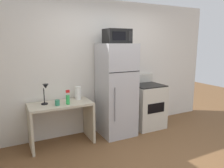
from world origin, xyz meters
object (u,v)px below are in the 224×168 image
(desk_lamp, at_px, (45,91))
(microwave, at_px, (117,36))
(spray_bottle, at_px, (68,99))
(coffee_mug, at_px, (57,103))
(refrigerator, at_px, (116,90))
(paper_towel_roll, at_px, (78,93))
(desk, at_px, (61,116))
(oven_range, at_px, (147,105))

(desk_lamp, relative_size, microwave, 0.77)
(spray_bottle, distance_m, coffee_mug, 0.19)
(spray_bottle, relative_size, refrigerator, 0.14)
(paper_towel_roll, xyz_separation_m, coffee_mug, (-0.44, -0.23, -0.07))
(spray_bottle, bearing_deg, paper_towel_roll, 42.23)
(desk_lamp, bearing_deg, microwave, -4.67)
(paper_towel_roll, xyz_separation_m, spray_bottle, (-0.26, -0.23, -0.02))
(spray_bottle, bearing_deg, desk_lamp, 154.79)
(paper_towel_roll, height_order, refrigerator, refrigerator)
(desk, bearing_deg, spray_bottle, -50.44)
(desk, relative_size, desk_lamp, 3.06)
(paper_towel_roll, distance_m, coffee_mug, 0.50)
(spray_bottle, bearing_deg, desk, 129.56)
(spray_bottle, bearing_deg, oven_range, 3.17)
(paper_towel_roll, distance_m, spray_bottle, 0.35)
(desk, height_order, spray_bottle, spray_bottle)
(oven_range, bearing_deg, refrigerator, -178.25)
(desk_lamp, bearing_deg, spray_bottle, -25.21)
(desk_lamp, xyz_separation_m, coffee_mug, (0.16, -0.15, -0.19))
(coffee_mug, height_order, oven_range, oven_range)
(desk_lamp, height_order, paper_towel_roll, desk_lamp)
(paper_towel_roll, distance_m, microwave, 1.27)
(refrigerator, distance_m, microwave, 1.02)
(coffee_mug, distance_m, oven_range, 1.94)
(paper_towel_roll, bearing_deg, coffee_mug, -152.50)
(paper_towel_roll, bearing_deg, desk_lamp, -172.75)
(desk, xyz_separation_m, microwave, (1.08, -0.07, 1.38))
(desk, relative_size, paper_towel_roll, 4.50)
(desk_lamp, distance_m, oven_range, 2.14)
(paper_towel_roll, distance_m, oven_range, 1.53)
(paper_towel_roll, xyz_separation_m, microwave, (0.72, -0.18, 1.03))
(desk, xyz_separation_m, desk_lamp, (-0.24, 0.04, 0.47))
(desk, height_order, paper_towel_roll, paper_towel_roll)
(spray_bottle, relative_size, microwave, 0.54)
(paper_towel_roll, height_order, oven_range, oven_range)
(desk, height_order, refrigerator, refrigerator)
(desk_lamp, bearing_deg, paper_towel_roll, 7.25)
(refrigerator, bearing_deg, paper_towel_roll, 167.26)
(coffee_mug, relative_size, microwave, 0.21)
(spray_bottle, height_order, microwave, microwave)
(desk, distance_m, oven_range, 1.83)
(coffee_mug, bearing_deg, refrigerator, 3.26)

